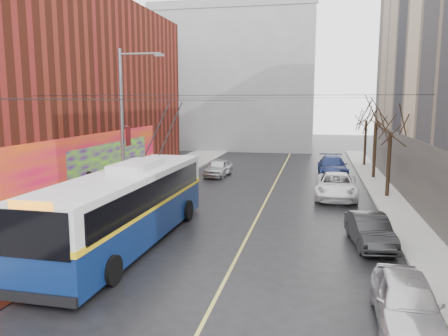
% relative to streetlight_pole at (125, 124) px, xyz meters
% --- Properties ---
extents(ground, '(140.00, 140.00, 0.00)m').
position_rel_streetlight_pole_xyz_m(ground, '(6.14, -10.00, -4.85)').
color(ground, black).
rests_on(ground, ground).
extents(sidewalk_left, '(4.00, 60.00, 0.15)m').
position_rel_streetlight_pole_xyz_m(sidewalk_left, '(-1.86, 2.00, -4.77)').
color(sidewalk_left, gray).
rests_on(sidewalk_left, ground).
extents(sidewalk_right, '(2.00, 60.00, 0.15)m').
position_rel_streetlight_pole_xyz_m(sidewalk_right, '(15.14, 2.00, -4.77)').
color(sidewalk_right, gray).
rests_on(sidewalk_right, ground).
extents(lane_line, '(0.12, 50.00, 0.01)m').
position_rel_streetlight_pole_xyz_m(lane_line, '(7.64, 4.00, -4.84)').
color(lane_line, '#BFB74C').
rests_on(lane_line, ground).
extents(building_left, '(12.11, 36.00, 14.00)m').
position_rel_streetlight_pole_xyz_m(building_left, '(-9.85, 3.99, 2.14)').
color(building_left, '#591E11').
rests_on(building_left, ground).
extents(building_far, '(20.50, 12.10, 18.00)m').
position_rel_streetlight_pole_xyz_m(building_far, '(0.14, 34.99, 4.17)').
color(building_far, gray).
rests_on(building_far, ground).
extents(streetlight_pole, '(2.65, 0.60, 9.00)m').
position_rel_streetlight_pole_xyz_m(streetlight_pole, '(0.00, 0.00, 0.00)').
color(streetlight_pole, slate).
rests_on(streetlight_pole, ground).
extents(catenary_wires, '(18.00, 60.00, 0.22)m').
position_rel_streetlight_pole_xyz_m(catenary_wires, '(3.60, 4.77, 1.40)').
color(catenary_wires, black).
extents(tree_near, '(3.20, 3.20, 6.40)m').
position_rel_streetlight_pole_xyz_m(tree_near, '(15.14, 6.00, 0.13)').
color(tree_near, black).
rests_on(tree_near, ground).
extents(tree_mid, '(3.20, 3.20, 6.68)m').
position_rel_streetlight_pole_xyz_m(tree_mid, '(15.14, 13.00, 0.41)').
color(tree_mid, black).
rests_on(tree_mid, ground).
extents(tree_far, '(3.20, 3.20, 6.57)m').
position_rel_streetlight_pole_xyz_m(tree_far, '(15.14, 20.00, 0.30)').
color(tree_far, black).
rests_on(tree_far, ground).
extents(pigeons_flying, '(4.08, 3.89, 1.59)m').
position_rel_streetlight_pole_xyz_m(pigeons_flying, '(3.51, 0.04, 2.55)').
color(pigeons_flying, slate).
extents(trolleybus, '(3.19, 12.93, 6.09)m').
position_rel_streetlight_pole_xyz_m(trolleybus, '(2.71, -5.87, -3.15)').
color(trolleybus, '#0A1E4E').
rests_on(trolleybus, ground).
extents(parked_car_a, '(1.81, 4.26, 1.44)m').
position_rel_streetlight_pole_xyz_m(parked_car_a, '(13.14, -10.92, -4.13)').
color(parked_car_a, silver).
rests_on(parked_car_a, ground).
extents(parked_car_b, '(1.95, 4.23, 1.34)m').
position_rel_streetlight_pole_xyz_m(parked_car_b, '(12.95, -4.00, -4.18)').
color(parked_car_b, black).
rests_on(parked_car_b, ground).
extents(parked_car_c, '(2.74, 5.68, 1.56)m').
position_rel_streetlight_pole_xyz_m(parked_car_c, '(11.94, 5.44, -4.07)').
color(parked_car_c, white).
rests_on(parked_car_c, ground).
extents(parked_car_d, '(2.49, 5.67, 1.62)m').
position_rel_streetlight_pole_xyz_m(parked_car_d, '(11.99, 13.78, -4.04)').
color(parked_car_d, navy).
rests_on(parked_car_d, ground).
extents(following_car, '(2.01, 4.22, 1.39)m').
position_rel_streetlight_pole_xyz_m(following_car, '(2.74, 11.83, -4.15)').
color(following_car, silver).
rests_on(following_car, ground).
extents(pedestrian_a, '(0.37, 0.57, 1.56)m').
position_rel_streetlight_pole_xyz_m(pedestrian_a, '(-2.26, -1.34, -3.92)').
color(pedestrian_a, black).
rests_on(pedestrian_a, sidewalk_left).
extents(pedestrian_b, '(0.96, 1.06, 1.77)m').
position_rel_streetlight_pole_xyz_m(pedestrian_b, '(-2.87, 1.04, -3.81)').
color(pedestrian_b, black).
rests_on(pedestrian_b, sidewalk_left).
extents(pedestrian_c, '(1.41, 1.30, 1.90)m').
position_rel_streetlight_pole_xyz_m(pedestrian_c, '(-1.22, 0.67, -3.75)').
color(pedestrian_c, black).
rests_on(pedestrian_c, sidewalk_left).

